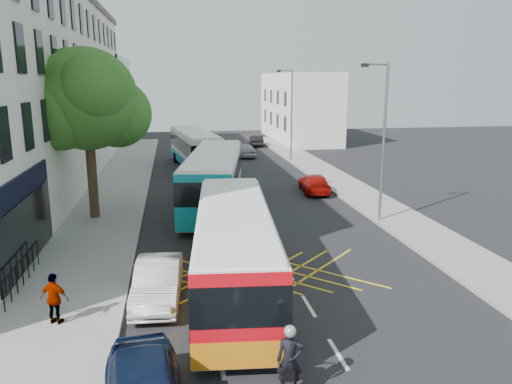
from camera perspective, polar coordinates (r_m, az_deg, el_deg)
name	(u,v)px	position (r m, az deg, el deg)	size (l,w,h in m)	color
ground	(338,354)	(14.53, 9.35, -17.82)	(120.00, 120.00, 0.00)	black
pavement_left	(95,218)	(28.08, -17.89, -2.85)	(5.00, 70.00, 0.15)	gray
pavement_right	(378,206)	(30.14, 13.76, -1.53)	(3.00, 70.00, 0.15)	gray
terrace_main	(24,88)	(37.56, -25.01, 10.74)	(8.30, 45.00, 13.50)	#EBE1C5
terrace_far	(93,98)	(67.53, -18.10, 10.22)	(8.00, 20.00, 10.00)	silver
building_right	(298,107)	(61.79, 4.87, 9.68)	(6.00, 18.00, 8.00)	silver
street_tree	(86,100)	(27.10, -18.83, 9.90)	(6.30, 5.70, 8.80)	#382619
lamp_near	(382,134)	(26.12, 14.22, 6.41)	(1.45, 0.15, 8.00)	slate
lamp_far	(290,110)	(45.09, 3.96, 9.32)	(1.45, 0.15, 8.00)	slate
railings	(16,278)	(19.12, -25.70, -8.84)	(0.08, 5.60, 1.14)	black
bus_near	(234,249)	(17.39, -2.51, -6.54)	(3.49, 11.01, 3.04)	silver
bus_mid	(214,179)	(28.65, -4.82, 1.46)	(4.65, 11.99, 3.29)	silver
bus_far	(195,148)	(42.33, -7.01, 4.96)	(4.00, 11.24, 3.09)	silver
motorbike	(290,364)	(12.32, 3.85, -19.01)	(0.78, 2.07, 1.87)	black
parked_car_silver	(158,281)	(17.40, -11.14, -9.98)	(1.46, 4.20, 1.38)	#B9BBC1
red_hatchback	(314,183)	(33.16, 6.68, 1.00)	(1.70, 4.19, 1.22)	#9E0B06
distant_car_grey	(221,144)	(52.72, -4.02, 5.47)	(2.07, 4.50, 1.25)	#383A3F
distant_car_silver	(245,150)	(47.93, -1.32, 4.81)	(1.57, 3.90, 1.33)	#A9ABB1
distant_car_dark	(256,141)	(55.86, 0.04, 5.90)	(1.29, 3.71, 1.22)	black
pedestrian_far	(55,299)	(16.39, -22.03, -11.24)	(0.93, 0.39, 1.59)	gray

